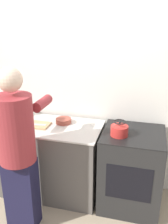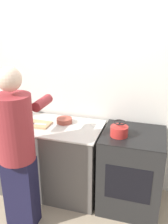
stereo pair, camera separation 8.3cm
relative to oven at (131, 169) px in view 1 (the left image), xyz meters
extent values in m
plane|color=tan|center=(-0.71, -0.33, -0.47)|extent=(12.00, 12.00, 0.00)
cube|color=silver|center=(-0.71, 0.40, 0.83)|extent=(8.00, 0.05, 2.60)
cube|color=#5B5651|center=(-1.07, -0.01, -0.02)|extent=(1.38, 0.64, 0.89)
cube|color=beige|center=(-1.07, -0.01, 0.44)|extent=(1.40, 0.66, 0.02)
cube|color=black|center=(0.00, 0.00, -0.01)|extent=(0.68, 0.66, 0.92)
cube|color=black|center=(0.00, 0.00, 0.46)|extent=(0.68, 0.66, 0.01)
cube|color=black|center=(0.00, -0.32, 0.04)|extent=(0.48, 0.01, 0.40)
cube|color=#1A1936|center=(-1.07, -0.62, -0.07)|extent=(0.32, 0.20, 0.79)
cylinder|color=maroon|center=(-1.07, -0.62, 0.66)|extent=(0.36, 0.36, 0.66)
sphere|color=beige|center=(-1.07, -0.62, 1.14)|extent=(0.22, 0.22, 0.22)
cylinder|color=maroon|center=(-1.22, -0.31, 0.83)|extent=(0.10, 0.30, 0.10)
cylinder|color=maroon|center=(-0.92, -0.31, 0.83)|extent=(0.10, 0.30, 0.10)
cube|color=tan|center=(-1.13, -0.04, 0.46)|extent=(0.30, 0.22, 0.02)
cube|color=silver|center=(-1.09, -0.06, 0.47)|extent=(0.15, 0.05, 0.01)
cube|color=black|center=(-1.21, -0.07, 0.47)|extent=(0.09, 0.04, 0.01)
cylinder|color=red|center=(-0.15, -0.10, 0.52)|extent=(0.19, 0.19, 0.11)
cone|color=red|center=(-0.15, -0.10, 0.59)|extent=(0.15, 0.15, 0.03)
sphere|color=black|center=(-0.15, -0.10, 0.61)|extent=(0.02, 0.02, 0.02)
torus|color=black|center=(-0.15, -0.10, 0.62)|extent=(0.13, 0.13, 0.01)
cylinder|color=#9E4738|center=(-0.85, 0.11, 0.48)|extent=(0.19, 0.19, 0.06)
cylinder|color=#4C4C51|center=(-1.48, 0.17, 0.53)|extent=(0.12, 0.12, 0.17)
cylinder|color=#28231E|center=(-1.48, 0.17, 0.62)|extent=(0.13, 0.13, 0.01)
camera|label=1|loc=(0.10, -2.52, 1.65)|focal=40.00mm
camera|label=2|loc=(0.18, -2.49, 1.65)|focal=40.00mm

